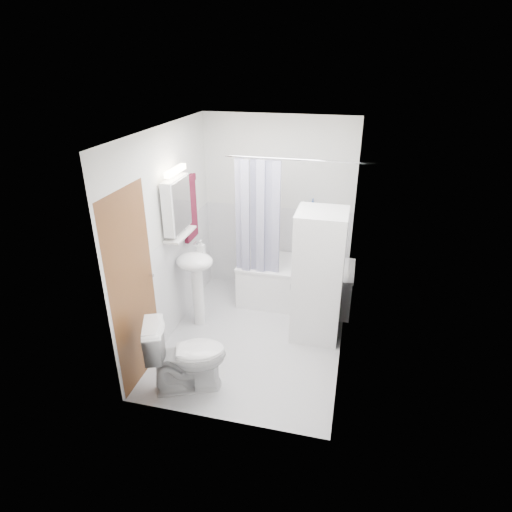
% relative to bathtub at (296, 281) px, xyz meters
% --- Properties ---
extents(floor, '(2.60, 2.60, 0.00)m').
position_rel_bathtub_xyz_m(floor, '(-0.34, -0.92, -0.31)').
color(floor, '#BBBBC0').
rests_on(floor, ground).
extents(room_walls, '(2.60, 2.60, 2.60)m').
position_rel_bathtub_xyz_m(room_walls, '(-0.34, -0.92, 1.17)').
color(room_walls, silver).
rests_on(room_walls, ground).
extents(wainscot, '(1.98, 2.58, 2.58)m').
position_rel_bathtub_xyz_m(wainscot, '(-0.34, -0.63, 0.29)').
color(wainscot, white).
rests_on(wainscot, ground).
extents(door, '(0.05, 2.00, 2.00)m').
position_rel_bathtub_xyz_m(door, '(-1.29, -1.47, 0.69)').
color(door, brown).
rests_on(door, ground).
extents(bathtub, '(1.49, 0.71, 0.57)m').
position_rel_bathtub_xyz_m(bathtub, '(0.00, 0.00, 0.00)').
color(bathtub, white).
rests_on(bathtub, ground).
extents(tub_spout, '(0.04, 0.12, 0.04)m').
position_rel_bathtub_xyz_m(tub_spout, '(0.20, 0.33, 0.58)').
color(tub_spout, silver).
rests_on(tub_spout, room_walls).
extents(curtain_rod, '(1.67, 0.02, 0.02)m').
position_rel_bathtub_xyz_m(curtain_rod, '(0.00, -0.29, 1.69)').
color(curtain_rod, silver).
rests_on(curtain_rod, room_walls).
extents(shower_curtain, '(0.55, 0.02, 1.45)m').
position_rel_bathtub_xyz_m(shower_curtain, '(-0.46, -0.29, 0.94)').
color(shower_curtain, '#16164D').
rests_on(shower_curtain, curtain_rod).
extents(sink, '(0.44, 0.37, 1.04)m').
position_rel_bathtub_xyz_m(sink, '(-1.09, -0.77, 0.39)').
color(sink, white).
rests_on(sink, ground).
extents(medicine_cabinet, '(0.13, 0.50, 0.71)m').
position_rel_bathtub_xyz_m(medicine_cabinet, '(-1.24, -0.82, 1.25)').
color(medicine_cabinet, white).
rests_on(medicine_cabinet, room_walls).
extents(shelf, '(0.18, 0.54, 0.02)m').
position_rel_bathtub_xyz_m(shelf, '(-1.23, -0.82, 0.89)').
color(shelf, silver).
rests_on(shelf, room_walls).
extents(shower_caddy, '(0.22, 0.06, 0.02)m').
position_rel_bathtub_xyz_m(shower_caddy, '(0.25, 0.32, 0.84)').
color(shower_caddy, silver).
rests_on(shower_caddy, room_walls).
extents(towel, '(0.07, 0.33, 0.81)m').
position_rel_bathtub_xyz_m(towel, '(-1.28, -0.38, 1.06)').
color(towel, maroon).
rests_on(towel, room_walls).
extents(washer_dryer, '(0.56, 0.55, 1.55)m').
position_rel_bathtub_xyz_m(washer_dryer, '(0.34, -0.65, 0.46)').
color(washer_dryer, white).
rests_on(washer_dryer, ground).
extents(toilet, '(0.88, 0.70, 0.76)m').
position_rel_bathtub_xyz_m(toilet, '(-0.79, -1.87, 0.07)').
color(toilet, white).
rests_on(toilet, ground).
extents(soap_pump, '(0.08, 0.17, 0.08)m').
position_rel_bathtub_xyz_m(soap_pump, '(-1.05, -0.67, 0.64)').
color(soap_pump, gray).
rests_on(soap_pump, sink).
extents(shelf_bottle, '(0.07, 0.18, 0.07)m').
position_rel_bathtub_xyz_m(shelf_bottle, '(-1.23, -0.97, 0.93)').
color(shelf_bottle, gray).
rests_on(shelf_bottle, shelf).
extents(shelf_cup, '(0.10, 0.09, 0.10)m').
position_rel_bathtub_xyz_m(shelf_cup, '(-1.23, -0.70, 0.95)').
color(shelf_cup, gray).
rests_on(shelf_cup, shelf).
extents(shampoo_a, '(0.13, 0.17, 0.13)m').
position_rel_bathtub_xyz_m(shampoo_a, '(0.01, 0.32, 0.91)').
color(shampoo_a, gray).
rests_on(shampoo_a, shower_caddy).
extents(shampoo_b, '(0.08, 0.21, 0.08)m').
position_rel_bathtub_xyz_m(shampoo_b, '(0.13, 0.32, 0.89)').
color(shampoo_b, '#274D9F').
rests_on(shampoo_b, shower_caddy).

